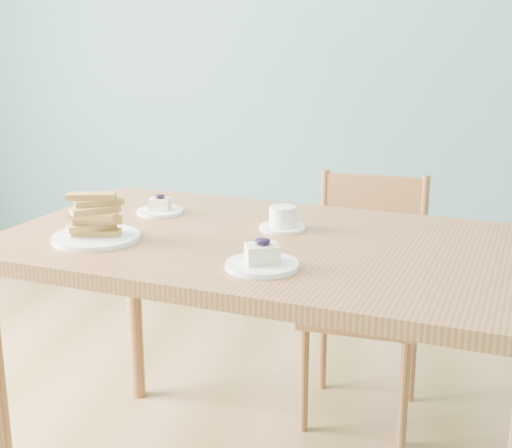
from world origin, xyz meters
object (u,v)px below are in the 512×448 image
object	(u,v)px
biscotti_plate	(95,224)
cheesecake_plate_far	(160,208)
dining_table	(272,267)
coffee_cup	(283,220)
cheesecake_plate_near	(262,260)
dining_chair	(365,297)

from	to	relation	value
biscotti_plate	cheesecake_plate_far	bearing A→B (deg)	75.34
cheesecake_plate_far	biscotti_plate	bearing A→B (deg)	-104.66
cheesecake_plate_far	dining_table	bearing A→B (deg)	-29.72
cheesecake_plate_far	coffee_cup	distance (m)	0.40
cheesecake_plate_near	cheesecake_plate_far	size ratio (longest dim) A/B	1.23
coffee_cup	cheesecake_plate_near	bearing A→B (deg)	-93.72
cheesecake_plate_near	biscotti_plate	distance (m)	0.49
dining_chair	cheesecake_plate_far	bearing A→B (deg)	-146.88
dining_table	cheesecake_plate_near	bearing A→B (deg)	-75.23
cheesecake_plate_far	biscotti_plate	distance (m)	0.31
cheesecake_plate_near	coffee_cup	bearing A→B (deg)	90.29
cheesecake_plate_far	coffee_cup	xyz separation A→B (m)	(0.38, -0.11, 0.01)
cheesecake_plate_far	coffee_cup	bearing A→B (deg)	-15.73
cheesecake_plate_near	coffee_cup	size ratio (longest dim) A/B	1.34
dining_chair	cheesecake_plate_far	distance (m)	0.76
dining_table	coffee_cup	size ratio (longest dim) A/B	12.22
dining_chair	biscotti_plate	xyz separation A→B (m)	(-0.68, -0.60, 0.38)
dining_chair	cheesecake_plate_far	size ratio (longest dim) A/B	5.96
dining_chair	coffee_cup	size ratio (longest dim) A/B	6.47
cheesecake_plate_near	cheesecake_plate_far	bearing A→B (deg)	131.30
dining_chair	cheesecake_plate_far	xyz separation A→B (m)	(-0.60, -0.31, 0.35)
dining_chair	coffee_cup	world-z (taller)	coffee_cup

